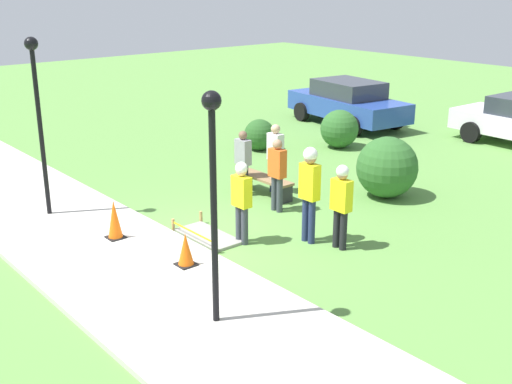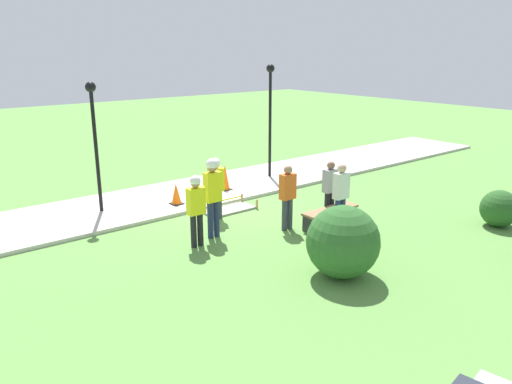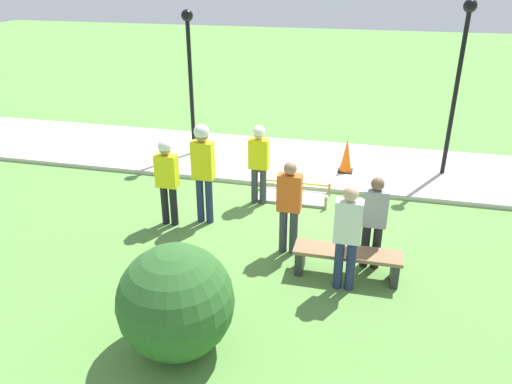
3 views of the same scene
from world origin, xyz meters
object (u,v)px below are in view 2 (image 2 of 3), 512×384
Objects in this scene: lamppost_near at (94,127)px; bystander_in_gray_shirt at (341,193)px; park_bench at (330,214)px; worker_assistant at (213,190)px; bystander_in_orange_shirt at (288,194)px; traffic_cone_far_patch at (176,194)px; traffic_cone_near_patch at (225,178)px; worker_supervisor at (216,183)px; worker_trainee at (196,205)px; bystander_in_white_shirt at (330,187)px; lamppost_far at (270,104)px.

bystander_in_gray_shirt is at bearing 130.43° from lamppost_near.
park_bench is 0.86× the size of worker_assistant.
traffic_cone_far_patch is at bearing -69.21° from bystander_in_orange_shirt.
worker_supervisor reaches higher than traffic_cone_near_patch.
worker_supervisor is 1.01× the size of bystander_in_orange_shirt.
traffic_cone_near_patch is 0.41× the size of worker_assistant.
traffic_cone_far_patch is at bearing -111.10° from worker_trainee.
lamppost_near is at bearing -21.48° from traffic_cone_far_patch.
lamppost_near is at bearing -45.78° from worker_supervisor.
worker_assistant is (2.46, 2.98, 0.71)m from traffic_cone_near_patch.
worker_trainee reaches higher than worker_supervisor.
bystander_in_white_shirt is (-3.14, 0.86, -0.31)m from worker_assistant.
lamppost_near is at bearing -47.46° from park_bench.
worker_assistant is at bearing -29.56° from bystander_in_gray_shirt.
traffic_cone_near_patch is at bearing -129.49° from worker_assistant.
lamppost_near is (4.60, -4.25, 1.53)m from bystander_in_white_shirt.
traffic_cone_near_patch is at bearing -85.51° from park_bench.
worker_trainee is at bearing 102.86° from lamppost_near.
lamppost_near is at bearing 0.32° from lamppost_far.
worker_trainee is at bearing 34.65° from lamppost_far.
bystander_in_white_shirt is (-0.68, 3.85, 0.40)m from traffic_cone_near_patch.
worker_supervisor is 1.35m from worker_assistant.
worker_assistant is at bearing 50.51° from traffic_cone_near_patch.
worker_supervisor is (1.98, -2.30, 0.66)m from park_bench.
bystander_in_gray_shirt is 0.45× the size of lamppost_far.
worker_supervisor is 0.44× the size of lamppost_far.
park_bench is at bearing 120.87° from traffic_cone_far_patch.
lamppost_near reaches higher than park_bench.
worker_supervisor is at bearing 101.97° from traffic_cone_far_patch.
park_bench is at bearing 163.77° from worker_trainee.
bystander_in_orange_shirt is at bearing 168.62° from worker_trainee.
park_bench is 0.44× the size of lamppost_far.
bystander_in_orange_shirt is 0.44× the size of lamppost_far.
bystander_in_gray_shirt is 0.81m from bystander_in_white_shirt.
worker_supervisor is 0.98× the size of bystander_in_gray_shirt.
lamppost_near is (1.94, -0.76, 2.03)m from traffic_cone_far_patch.
lamppost_far reaches higher than bystander_in_gray_shirt.
lamppost_far is (-4.68, -3.42, 1.41)m from worker_assistant.
worker_trainee is at bearing -21.36° from bystander_in_gray_shirt.
park_bench is 1.00× the size of worker_supervisor.
bystander_in_white_shirt is at bearing 127.34° from traffic_cone_far_patch.
worker_assistant is at bearing 52.40° from worker_supervisor.
lamppost_near is at bearing -77.14° from worker_trainee.
worker_trainee is 0.45× the size of lamppost_far.
bystander_in_orange_shirt is 1.40m from bystander_in_white_shirt.
worker_assistant is 1.17× the size of bystander_in_orange_shirt.
worker_trainee is at bearing 21.25° from worker_assistant.
worker_trainee is 6.65m from lamppost_far.
bystander_in_gray_shirt is (-2.77, 1.57, -0.23)m from worker_assistant.
traffic_cone_near_patch is 0.48× the size of bystander_in_orange_shirt.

